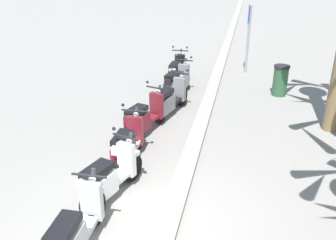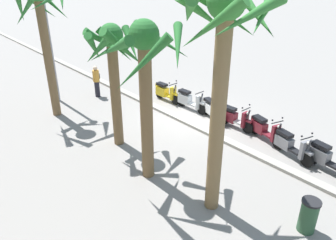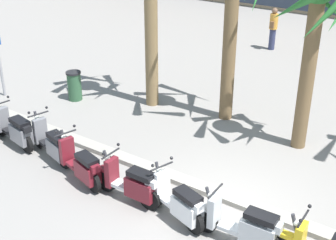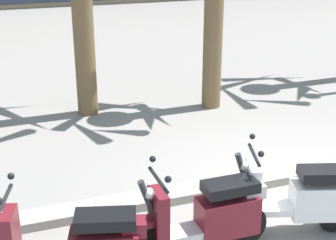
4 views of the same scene
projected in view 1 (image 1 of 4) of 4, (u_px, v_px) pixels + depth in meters
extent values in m
plane|color=gray|center=(142.00, 229.00, 6.05)|extent=(200.00, 200.00, 0.00)
cube|color=gray|center=(166.00, 230.00, 5.95)|extent=(60.00, 0.36, 0.12)
cylinder|color=black|center=(181.00, 71.00, 13.11)|extent=(0.52, 0.10, 0.52)
cylinder|color=black|center=(174.00, 81.00, 12.03)|extent=(0.52, 0.10, 0.52)
cube|color=silver|center=(178.00, 74.00, 12.59)|extent=(0.60, 0.28, 0.08)
cube|color=black|center=(175.00, 75.00, 12.16)|extent=(0.68, 0.32, 0.42)
cube|color=black|center=(175.00, 65.00, 12.00)|extent=(0.60, 0.30, 0.12)
cube|color=black|center=(180.00, 64.00, 12.83)|extent=(0.14, 0.34, 0.66)
cube|color=black|center=(181.00, 63.00, 12.99)|extent=(0.32, 0.16, 0.08)
cylinder|color=#333338|center=(180.00, 59.00, 12.84)|extent=(0.28, 0.07, 0.69)
cylinder|color=black|center=(180.00, 51.00, 12.64)|extent=(0.04, 0.56, 0.04)
sphere|color=white|center=(181.00, 54.00, 12.78)|extent=(0.12, 0.12, 0.12)
cube|color=silver|center=(173.00, 71.00, 11.80)|extent=(0.24, 0.20, 0.16)
sphere|color=black|center=(173.00, 47.00, 12.62)|extent=(0.07, 0.07, 0.07)
sphere|color=black|center=(187.00, 48.00, 12.52)|extent=(0.07, 0.07, 0.07)
cylinder|color=black|center=(185.00, 82.00, 12.02)|extent=(0.53, 0.19, 0.52)
cylinder|color=black|center=(170.00, 95.00, 10.89)|extent=(0.53, 0.19, 0.52)
cube|color=black|center=(179.00, 86.00, 11.47)|extent=(0.64, 0.38, 0.08)
cube|color=slate|center=(173.00, 87.00, 11.00)|extent=(0.72, 0.43, 0.45)
cube|color=black|center=(173.00, 75.00, 10.83)|extent=(0.64, 0.40, 0.12)
cube|color=slate|center=(184.00, 75.00, 11.74)|extent=(0.20, 0.36, 0.66)
cube|color=slate|center=(186.00, 73.00, 11.90)|extent=(0.34, 0.21, 0.08)
cylinder|color=#333338|center=(185.00, 69.00, 11.75)|extent=(0.29, 0.12, 0.69)
cylinder|color=black|center=(184.00, 60.00, 11.55)|extent=(0.14, 0.56, 0.04)
sphere|color=white|center=(185.00, 64.00, 11.69)|extent=(0.12, 0.12, 0.12)
cube|color=black|center=(169.00, 81.00, 10.64)|extent=(0.27, 0.24, 0.16)
sphere|color=black|center=(177.00, 56.00, 11.56)|extent=(0.07, 0.07, 0.07)
sphere|color=black|center=(191.00, 57.00, 11.40)|extent=(0.07, 0.07, 0.07)
cylinder|color=black|center=(182.00, 97.00, 10.79)|extent=(0.53, 0.23, 0.52)
cylinder|color=black|center=(160.00, 113.00, 9.73)|extent=(0.53, 0.23, 0.52)
cube|color=black|center=(173.00, 102.00, 10.27)|extent=(0.65, 0.43, 0.08)
cube|color=slate|center=(164.00, 104.00, 9.84)|extent=(0.74, 0.49, 0.42)
cube|color=black|center=(164.00, 93.00, 9.69)|extent=(0.66, 0.45, 0.12)
cube|color=slate|center=(180.00, 89.00, 10.52)|extent=(0.22, 0.36, 0.66)
cube|color=slate|center=(182.00, 87.00, 10.67)|extent=(0.35, 0.24, 0.08)
cylinder|color=#333338|center=(181.00, 83.00, 10.53)|extent=(0.29, 0.14, 0.69)
cylinder|color=black|center=(180.00, 73.00, 10.33)|extent=(0.18, 0.55, 0.04)
sphere|color=white|center=(181.00, 77.00, 10.47)|extent=(0.12, 0.12, 0.12)
cube|color=black|center=(159.00, 100.00, 9.50)|extent=(0.28, 0.26, 0.16)
sphere|color=black|center=(172.00, 68.00, 10.36)|extent=(0.07, 0.07, 0.07)
sphere|color=black|center=(187.00, 70.00, 10.16)|extent=(0.07, 0.07, 0.07)
cylinder|color=black|center=(160.00, 113.00, 9.68)|extent=(0.53, 0.24, 0.52)
cylinder|color=black|center=(133.00, 133.00, 8.63)|extent=(0.53, 0.24, 0.52)
cube|color=maroon|center=(148.00, 120.00, 9.17)|extent=(0.65, 0.43, 0.08)
cube|color=maroon|center=(137.00, 124.00, 8.74)|extent=(0.74, 0.49, 0.43)
cube|color=black|center=(136.00, 111.00, 8.58)|extent=(0.66, 0.45, 0.12)
cube|color=maroon|center=(156.00, 105.00, 9.42)|extent=(0.23, 0.37, 0.66)
cube|color=maroon|center=(160.00, 103.00, 9.56)|extent=(0.35, 0.24, 0.08)
cylinder|color=#333338|center=(158.00, 99.00, 9.42)|extent=(0.29, 0.14, 0.69)
cylinder|color=black|center=(156.00, 88.00, 9.22)|extent=(0.19, 0.55, 0.04)
sphere|color=white|center=(158.00, 92.00, 9.36)|extent=(0.12, 0.12, 0.12)
cube|color=maroon|center=(130.00, 119.00, 8.40)|extent=(0.28, 0.26, 0.16)
sphere|color=black|center=(147.00, 82.00, 9.26)|extent=(0.07, 0.07, 0.07)
sphere|color=black|center=(164.00, 85.00, 9.05)|extent=(0.07, 0.07, 0.07)
cylinder|color=black|center=(138.00, 139.00, 8.40)|extent=(0.52, 0.10, 0.52)
cylinder|color=black|center=(121.00, 166.00, 7.33)|extent=(0.52, 0.10, 0.52)
cube|color=silver|center=(130.00, 148.00, 7.88)|extent=(0.60, 0.28, 0.08)
cube|color=maroon|center=(124.00, 153.00, 7.45)|extent=(0.68, 0.32, 0.44)
cube|color=black|center=(122.00, 138.00, 7.29)|extent=(0.60, 0.30, 0.12)
cube|color=maroon|center=(135.00, 130.00, 8.12)|extent=(0.14, 0.34, 0.66)
cube|color=maroon|center=(137.00, 127.00, 8.28)|extent=(0.32, 0.16, 0.08)
cylinder|color=#333338|center=(136.00, 123.00, 8.12)|extent=(0.28, 0.07, 0.69)
cylinder|color=black|center=(134.00, 111.00, 7.92)|extent=(0.04, 0.56, 0.04)
sphere|color=white|center=(136.00, 115.00, 8.07)|extent=(0.12, 0.12, 0.12)
cube|color=silver|center=(118.00, 149.00, 7.08)|extent=(0.24, 0.20, 0.16)
sphere|color=black|center=(123.00, 105.00, 7.90)|extent=(0.07, 0.07, 0.07)
sphere|color=black|center=(145.00, 107.00, 7.81)|extent=(0.07, 0.07, 0.07)
cylinder|color=black|center=(133.00, 168.00, 7.27)|extent=(0.53, 0.25, 0.52)
cylinder|color=black|center=(92.00, 201.00, 6.31)|extent=(0.53, 0.25, 0.52)
cube|color=white|center=(115.00, 179.00, 6.80)|extent=(0.66, 0.45, 0.08)
cube|color=white|center=(99.00, 187.00, 6.41)|extent=(0.74, 0.51, 0.43)
cube|color=black|center=(97.00, 170.00, 6.25)|extent=(0.66, 0.47, 0.12)
cube|color=white|center=(127.00, 159.00, 7.01)|extent=(0.24, 0.37, 0.66)
cube|color=white|center=(132.00, 155.00, 7.15)|extent=(0.35, 0.25, 0.08)
cylinder|color=#333338|center=(129.00, 150.00, 7.01)|extent=(0.29, 0.15, 0.69)
cylinder|color=black|center=(125.00, 137.00, 6.81)|extent=(0.21, 0.55, 0.04)
sphere|color=white|center=(129.00, 142.00, 6.95)|extent=(0.12, 0.12, 0.12)
cube|color=white|center=(86.00, 184.00, 6.07)|extent=(0.29, 0.26, 0.16)
sphere|color=black|center=(114.00, 129.00, 6.85)|extent=(0.07, 0.07, 0.07)
sphere|color=black|center=(135.00, 135.00, 6.64)|extent=(0.07, 0.07, 0.07)
cylinder|color=black|center=(97.00, 209.00, 6.13)|extent=(0.52, 0.11, 0.52)
cube|color=silver|center=(82.00, 231.00, 5.55)|extent=(0.61, 0.30, 0.08)
cube|color=black|center=(63.00, 228.00, 4.89)|extent=(0.61, 0.32, 0.12)
cube|color=silver|center=(92.00, 201.00, 5.84)|extent=(0.15, 0.34, 0.66)
cube|color=silver|center=(96.00, 194.00, 6.01)|extent=(0.32, 0.17, 0.08)
cylinder|color=#333338|center=(93.00, 190.00, 5.85)|extent=(0.28, 0.08, 0.69)
cylinder|color=black|center=(89.00, 176.00, 5.65)|extent=(0.06, 0.56, 0.04)
sphere|color=white|center=(92.00, 180.00, 5.80)|extent=(0.12, 0.12, 0.12)
cylinder|color=#939399|center=(248.00, 40.00, 13.28)|extent=(0.09, 0.09, 2.40)
cube|color=#1947B7|center=(249.00, 14.00, 12.91)|extent=(0.60, 0.02, 0.60)
cube|color=white|center=(248.00, 14.00, 12.91)|extent=(0.33, 0.01, 0.33)
cylinder|color=#2D5638|center=(280.00, 81.00, 11.45)|extent=(0.44, 0.44, 0.90)
cylinder|color=black|center=(282.00, 67.00, 11.26)|extent=(0.48, 0.48, 0.06)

